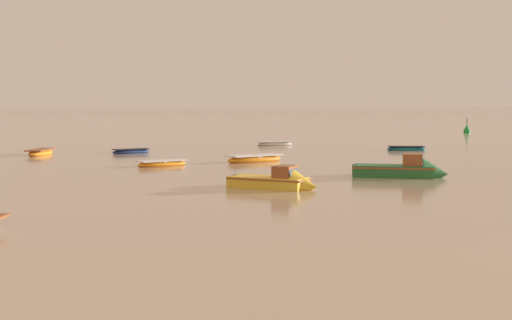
# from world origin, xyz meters

# --- Properties ---
(motorboat_moored_2) EXTENTS (4.34, 4.81, 1.84)m
(motorboat_moored_2) POSITION_xyz_m (-1.56, 20.26, 0.28)
(motorboat_moored_2) COLOR gold
(motorboat_moored_2) RESTS_ON ground
(rowboat_moored_0) EXTENTS (3.52, 1.57, 0.54)m
(rowboat_moored_0) POSITION_xyz_m (-1.69, 49.14, 0.15)
(rowboat_moored_0) COLOR navy
(rowboat_moored_0) RESTS_ON ground
(rowboat_moored_1) EXTENTS (3.89, 1.84, 0.59)m
(rowboat_moored_1) POSITION_xyz_m (-3.11, 35.78, 0.16)
(rowboat_moored_1) COLOR orange
(rowboat_moored_1) RESTS_ON ground
(rowboat_moored_3) EXTENTS (4.95, 2.41, 0.75)m
(rowboat_moored_3) POSITION_xyz_m (4.38, 36.39, 0.20)
(rowboat_moored_3) COLOR orange
(rowboat_moored_3) RESTS_ON ground
(rowboat_moored_4) EXTENTS (3.32, 4.47, 0.68)m
(rowboat_moored_4) POSITION_xyz_m (-9.18, 50.53, 0.18)
(rowboat_moored_4) COLOR orange
(rowboat_moored_4) RESTS_ON ground
(rowboat_moored_5) EXTENTS (3.83, 2.01, 0.58)m
(rowboat_moored_5) POSITION_xyz_m (14.67, 53.72, 0.16)
(rowboat_moored_5) COLOR white
(rowboat_moored_5) RESTS_ON ground
(motorboat_moored_4) EXTENTS (5.63, 4.95, 2.13)m
(motorboat_moored_4) POSITION_xyz_m (8.07, 22.29, 0.32)
(motorboat_moored_4) COLOR #23602D
(motorboat_moored_4) RESTS_ON ground
(rowboat_moored_6) EXTENTS (3.72, 2.70, 0.56)m
(rowboat_moored_6) POSITION_xyz_m (22.42, 41.90, 0.15)
(rowboat_moored_6) COLOR #197084
(rowboat_moored_6) RESTS_ON ground
(channel_buoy) EXTENTS (0.90, 0.90, 2.30)m
(channel_buoy) POSITION_xyz_m (52.21, 68.04, 0.46)
(channel_buoy) COLOR #198C2D
(channel_buoy) RESTS_ON ground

